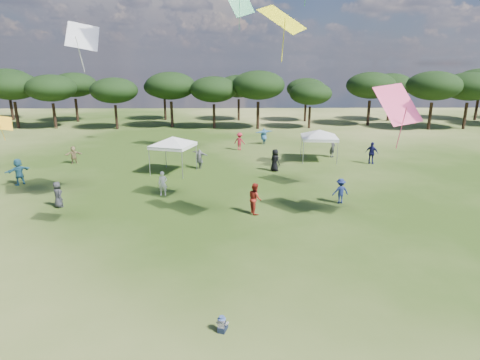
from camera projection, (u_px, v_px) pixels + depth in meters
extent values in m
cylinder|color=black|center=(17.00, 115.00, 53.66)|extent=(0.40, 0.40, 3.49)
ellipsoid|color=black|center=(12.00, 86.00, 52.59)|extent=(6.79, 6.79, 3.66)
cylinder|color=black|center=(55.00, 116.00, 53.51)|extent=(0.38, 0.38, 3.32)
ellipsoid|color=black|center=(51.00, 88.00, 52.49)|extent=(6.44, 6.44, 3.47)
cylinder|color=black|center=(116.00, 117.00, 52.99)|extent=(0.36, 0.36, 3.14)
ellipsoid|color=black|center=(114.00, 90.00, 52.03)|extent=(6.11, 6.11, 3.29)
cylinder|color=black|center=(172.00, 114.00, 54.52)|extent=(0.40, 0.40, 3.46)
ellipsoid|color=black|center=(170.00, 86.00, 53.46)|extent=(6.73, 6.73, 3.63)
cylinder|color=black|center=(214.00, 116.00, 53.53)|extent=(0.37, 0.37, 3.21)
ellipsoid|color=black|center=(214.00, 89.00, 52.54)|extent=(6.24, 6.24, 3.36)
cylinder|color=black|center=(258.00, 115.00, 53.14)|extent=(0.41, 0.41, 3.56)
ellipsoid|color=black|center=(258.00, 85.00, 52.05)|extent=(6.91, 6.91, 3.73)
cylinder|color=black|center=(309.00, 117.00, 53.68)|extent=(0.33, 0.33, 2.88)
ellipsoid|color=black|center=(311.00, 93.00, 52.79)|extent=(5.60, 5.60, 3.02)
cylinder|color=black|center=(369.00, 113.00, 56.12)|extent=(0.39, 0.39, 3.44)
ellipsoid|color=black|center=(371.00, 85.00, 55.06)|extent=(6.69, 6.69, 3.60)
cylinder|color=black|center=(430.00, 116.00, 52.46)|extent=(0.40, 0.40, 3.53)
ellipsoid|color=black|center=(434.00, 86.00, 51.37)|extent=(6.86, 6.86, 3.70)
cylinder|color=black|center=(465.00, 116.00, 52.94)|extent=(0.40, 0.40, 3.47)
ellipsoid|color=black|center=(470.00, 86.00, 51.87)|extent=(6.74, 6.74, 3.63)
cylinder|color=black|center=(11.00, 108.00, 61.50)|extent=(0.41, 0.41, 3.62)
ellipsoid|color=black|center=(7.00, 81.00, 60.38)|extent=(7.03, 7.03, 3.79)
cylinder|color=black|center=(77.00, 110.00, 59.80)|extent=(0.39, 0.39, 3.37)
ellipsoid|color=black|center=(74.00, 85.00, 58.77)|extent=(6.54, 6.54, 3.53)
cylinder|color=black|center=(165.00, 110.00, 61.74)|extent=(0.36, 0.36, 3.11)
ellipsoid|color=black|center=(164.00, 87.00, 60.78)|extent=(6.05, 6.05, 3.26)
cylinder|color=black|center=(239.00, 110.00, 61.16)|extent=(0.37, 0.37, 3.20)
ellipsoid|color=black|center=(239.00, 86.00, 60.18)|extent=(6.21, 6.21, 3.35)
cylinder|color=black|center=(305.00, 111.00, 60.23)|extent=(0.34, 0.34, 2.99)
ellipsoid|color=black|center=(306.00, 89.00, 59.31)|extent=(5.81, 5.81, 3.13)
cylinder|color=black|center=(389.00, 110.00, 60.79)|extent=(0.38, 0.38, 3.31)
ellipsoid|color=black|center=(391.00, 85.00, 59.78)|extent=(6.43, 6.43, 3.47)
cylinder|color=black|center=(477.00, 108.00, 61.35)|extent=(0.42, 0.42, 3.64)
cylinder|color=gray|center=(149.00, 162.00, 30.88)|extent=(0.06, 0.06, 2.24)
cylinder|color=gray|center=(182.00, 164.00, 30.12)|extent=(0.06, 0.06, 2.24)
cylinder|color=gray|center=(166.00, 154.00, 33.41)|extent=(0.06, 0.06, 2.24)
cylinder|color=gray|center=(196.00, 156.00, 32.65)|extent=(0.06, 0.06, 2.24)
cube|color=white|center=(173.00, 146.00, 31.47)|extent=(3.67, 3.67, 0.25)
pyramid|color=white|center=(172.00, 137.00, 31.26)|extent=(5.66, 5.66, 0.60)
cylinder|color=gray|center=(303.00, 152.00, 34.57)|extent=(0.06, 0.06, 2.10)
cylinder|color=gray|center=(337.00, 153.00, 34.32)|extent=(0.06, 0.06, 2.10)
cylinder|color=gray|center=(301.00, 145.00, 37.34)|extent=(0.06, 0.06, 2.10)
cylinder|color=gray|center=(333.00, 146.00, 37.10)|extent=(0.06, 0.06, 2.10)
cube|color=white|center=(319.00, 138.00, 35.55)|extent=(3.37, 3.37, 0.25)
pyramid|color=white|center=(320.00, 130.00, 35.35)|extent=(6.20, 6.20, 0.60)
cube|color=black|center=(222.00, 329.00, 13.02)|extent=(0.30, 0.30, 0.19)
cube|color=black|center=(221.00, 327.00, 13.22)|extent=(0.15, 0.24, 0.10)
cube|color=black|center=(226.00, 328.00, 13.17)|extent=(0.15, 0.24, 0.10)
cube|color=white|center=(222.00, 324.00, 12.96)|extent=(0.27, 0.23, 0.24)
cylinder|color=white|center=(218.00, 322.00, 13.06)|extent=(0.14, 0.25, 0.15)
cylinder|color=white|center=(227.00, 323.00, 12.98)|extent=(0.14, 0.25, 0.15)
sphere|color=#E0B293|center=(222.00, 320.00, 12.92)|extent=(0.16, 0.16, 0.16)
cone|color=#516EBE|center=(222.00, 318.00, 12.91)|extent=(0.27, 0.27, 0.03)
cylinder|color=#516EBE|center=(222.00, 317.00, 12.90)|extent=(0.18, 0.18, 0.07)
imported|color=maroon|center=(255.00, 198.00, 23.13)|extent=(0.89, 1.03, 1.82)
imported|color=navy|center=(340.00, 191.00, 24.85)|extent=(1.12, 0.77, 1.59)
imported|color=black|center=(275.00, 160.00, 32.28)|extent=(1.01, 1.05, 1.81)
imported|color=#265D74|center=(19.00, 172.00, 28.64)|extent=(1.55, 1.75, 1.92)
imported|color=#4E4D53|center=(199.00, 159.00, 33.08)|extent=(1.73, 1.89, 1.64)
imported|color=#2C2C31|center=(58.00, 195.00, 24.16)|extent=(0.91, 0.92, 1.60)
imported|color=#171852|center=(372.00, 153.00, 34.61)|extent=(1.16, 1.07, 1.92)
imported|color=#AD1C2E|center=(240.00, 141.00, 40.22)|extent=(1.31, 1.06, 1.77)
imported|color=#967B52|center=(74.00, 155.00, 34.81)|extent=(1.50, 0.96, 1.55)
imported|color=beige|center=(163.00, 183.00, 26.38)|extent=(0.61, 0.42, 1.61)
imported|color=#2D2D32|center=(333.00, 147.00, 37.20)|extent=(0.75, 0.82, 1.87)
imported|color=navy|center=(264.00, 136.00, 43.16)|extent=(2.16, 1.51, 1.74)
plane|color=#1A8246|center=(239.00, 1.00, 33.87)|extent=(3.19, 1.83, 3.03)
plane|color=yellow|center=(282.00, 19.00, 19.45)|extent=(2.84, 2.53, 1.71)
plane|color=silver|center=(83.00, 36.00, 20.55)|extent=(2.13, 2.14, 1.65)
plane|color=#E7396C|center=(398.00, 104.00, 19.82)|extent=(2.95, 2.26, 2.01)
plane|color=#F2A819|center=(4.00, 123.00, 30.78)|extent=(1.62, 1.84, 1.22)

